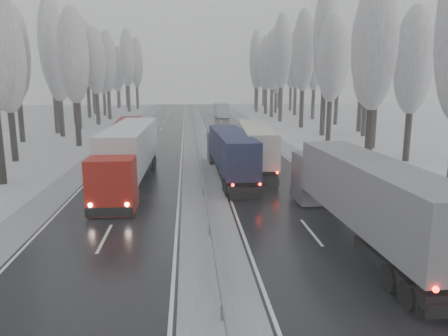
{
  "coord_description": "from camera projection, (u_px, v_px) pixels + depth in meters",
  "views": [
    {
      "loc": [
        -1.04,
        -9.0,
        7.8
      ],
      "look_at": [
        1.25,
        18.32,
        2.2
      ],
      "focal_mm": 35.0,
      "sensor_mm": 36.0,
      "label": 1
    }
  ],
  "objects": [
    {
      "name": "carriageway_right",
      "position": [
        257.0,
        165.0,
        40.15
      ],
      "size": [
        7.5,
        200.0,
        0.03
      ],
      "primitive_type": "cube",
      "color": "black",
      "rests_on": "ground"
    },
    {
      "name": "carriageway_left",
      "position": [
        141.0,
        167.0,
        39.29
      ],
      "size": [
        7.5,
        200.0,
        0.03
      ],
      "primitive_type": "cube",
      "color": "black",
      "rests_on": "ground"
    },
    {
      "name": "median_slush",
      "position": [
        200.0,
        166.0,
        39.72
      ],
      "size": [
        3.0,
        200.0,
        0.04
      ],
      "primitive_type": "cube",
      "color": "#AAAEB2",
      "rests_on": "ground"
    },
    {
      "name": "shoulder_right",
      "position": [
        309.0,
        164.0,
        40.55
      ],
      "size": [
        2.4,
        200.0,
        0.04
      ],
      "primitive_type": "cube",
      "color": "#AAAEB2",
      "rests_on": "ground"
    },
    {
      "name": "shoulder_left",
      "position": [
        85.0,
        168.0,
        38.88
      ],
      "size": [
        2.4,
        200.0,
        0.04
      ],
      "primitive_type": "cube",
      "color": "#AAAEB2",
      "rests_on": "ground"
    },
    {
      "name": "median_guardrail",
      "position": [
        200.0,
        160.0,
        39.59
      ],
      "size": [
        0.12,
        200.0,
        0.76
      ],
      "color": "slate",
      "rests_on": "ground"
    },
    {
      "name": "tree_18",
      "position": [
        375.0,
        43.0,
        35.87
      ],
      "size": [
        3.6,
        3.6,
        16.58
      ],
      "color": "black",
      "rests_on": "ground"
    },
    {
      "name": "tree_19",
      "position": [
        414.0,
        61.0,
        40.49
      ],
      "size": [
        3.6,
        3.6,
        14.57
      ],
      "color": "black",
      "rests_on": "ground"
    },
    {
      "name": "tree_20",
      "position": [
        374.0,
        55.0,
        44.2
      ],
      "size": [
        3.6,
        3.6,
        15.71
      ],
      "color": "black",
      "rests_on": "ground"
    },
    {
      "name": "tree_21",
      "position": [
        379.0,
        40.0,
        47.92
      ],
      "size": [
        3.6,
        3.6,
        18.62
      ],
      "color": "black",
      "rests_on": "ground"
    },
    {
      "name": "tree_22",
      "position": [
        332.0,
        59.0,
        54.3
      ],
      "size": [
        3.6,
        3.6,
        15.86
      ],
      "color": "black",
      "rests_on": "ground"
    },
    {
      "name": "tree_23",
      "position": [
        367.0,
        72.0,
        59.02
      ],
      "size": [
        3.6,
        3.6,
        13.55
      ],
      "color": "black",
      "rests_on": "ground"
    },
    {
      "name": "tree_24",
      "position": [
        326.0,
        39.0,
        59.07
      ],
      "size": [
        3.6,
        3.6,
        20.49
      ],
      "color": "black",
      "rests_on": "ground"
    },
    {
      "name": "tree_25",
      "position": [
        364.0,
        46.0,
        63.68
      ],
      "size": [
        3.6,
        3.6,
        19.44
      ],
      "color": "black",
      "rests_on": "ground"
    },
    {
      "name": "tree_26",
      "position": [
        304.0,
        51.0,
        69.27
      ],
      "size": [
        3.6,
        3.6,
        18.78
      ],
      "color": "black",
      "rests_on": "ground"
    },
    {
      "name": "tree_27",
      "position": [
        339.0,
        58.0,
        73.91
      ],
      "size": [
        3.6,
        3.6,
        17.62
      ],
      "color": "black",
      "rests_on": "ground"
    },
    {
      "name": "tree_28",
      "position": [
        282.0,
        52.0,
        79.49
      ],
      "size": [
        3.6,
        3.6,
        19.62
      ],
      "color": "black",
      "rests_on": "ground"
    },
    {
      "name": "tree_29",
      "position": [
        315.0,
        59.0,
        84.2
      ],
      "size": [
        3.6,
        3.6,
        18.11
      ],
      "color": "black",
      "rests_on": "ground"
    },
    {
      "name": "tree_30",
      "position": [
        273.0,
        61.0,
        89.25
      ],
      "size": [
        3.6,
        3.6,
        17.86
      ],
      "color": "black",
      "rests_on": "ground"
    },
    {
      "name": "tree_31",
      "position": [
        296.0,
        59.0,
        93.55
      ],
      "size": [
        3.6,
        3.6,
        18.58
      ],
      "color": "black",
      "rests_on": "ground"
    },
    {
      "name": "tree_32",
      "position": [
        266.0,
        64.0,
        96.66
      ],
      "size": [
        3.6,
        3.6,
        17.33
      ],
      "color": "black",
      "rests_on": "ground"
    },
    {
      "name": "tree_33",
      "position": [
        276.0,
        73.0,
        101.21
      ],
      "size": [
        3.6,
        3.6,
        14.33
      ],
      "color": "black",
      "rests_on": "ground"
    },
    {
      "name": "tree_34",
      "position": [
        257.0,
        64.0,
        103.48
      ],
      "size": [
        3.6,
        3.6,
        17.63
      ],
      "color": "black",
      "rests_on": "ground"
    },
    {
      "name": "tree_35",
      "position": [
        291.0,
        63.0,
        108.07
      ],
      "size": [
        3.6,
        3.6,
        18.25
      ],
      "color": "black",
      "rests_on": "ground"
    },
    {
      "name": "tree_36",
      "position": [
        256.0,
        58.0,
        112.87
      ],
      "size": [
        3.6,
        3.6,
        20.23
      ],
      "color": "black",
      "rests_on": "ground"
    },
    {
      "name": "tree_37",
      "position": [
        279.0,
        69.0,
        117.84
      ],
      "size": [
        3.6,
        3.6,
        16.37
      ],
      "color": "black",
      "rests_on": "ground"
    },
    {
      "name": "tree_38",
      "position": [
        256.0,
        65.0,
        123.61
      ],
      "size": [
        3.6,
        3.6,
        17.97
      ],
      "color": "black",
      "rests_on": "ground"
    },
    {
      "name": "tree_39",
      "position": [
        264.0,
        70.0,
        127.98
      ],
      "size": [
        3.6,
        3.6,
        16.19
      ],
      "color": "black",
      "rests_on": "ground"
    },
    {
      "name": "tree_60",
      "position": [
        6.0,
        59.0,
        40.44
      ],
      "size": [
        3.6,
        3.6,
        14.84
      ],
      "color": "black",
      "rests_on": "ground"
    },
    {
      "name": "tree_62",
      "position": [
        73.0,
        56.0,
        49.91
      ],
      "size": [
        3.6,
        3.6,
        16.04
      ],
      "color": "black",
      "rests_on": "ground"
    },
    {
      "name": "tree_63",
      "position": [
        15.0,
        53.0,
        53.06
      ],
      "size": [
        3.6,
        3.6,
        16.88
      ],
      "color": "black",
      "rests_on": "ground"
    },
    {
      "name": "tree_64",
      "position": [
        57.0,
        63.0,
        58.41
      ],
      "size": [
        3.6,
        3.6,
        15.42
      ],
      "color": "black",
      "rests_on": "ground"
    },
    {
      "name": "tree_65",
      "position": [
        51.0,
        45.0,
        61.65
      ],
      "size": [
        3.6,
        3.6,
        19.48
      ],
      "color": "black",
      "rests_on": "ground"
    },
    {
      "name": "tree_66",
      "position": [
        76.0,
        66.0,
        67.84
      ],
      "size": [
        3.6,
        3.6,
        15.23
      ],
      "color": "black",
      "rests_on": "ground"
    },
    {
      "name": "tree_67",
      "position": [
        73.0,
        59.0,
        71.4
      ],
      "size": [
        3.6,
        3.6,
        17.09
      ],
      "color": "black",
      "rests_on": "ground"
    },
    {
      "name": "tree_68",
      "position": [
        95.0,
        61.0,
        74.39
      ],
      "size": [
        3.6,
        3.6,
        16.65
      ],
      "color": "black",
      "rests_on": "ground"
    },
    {
      "name": "tree_69",
      "position": [
        71.0,
        52.0,
        77.56
      ],
      "size": [
        3.6,
        3.6,
        19.35
      ],
      "color": "black",
      "rests_on": "ground"
    },
    {
      "name": "tree_70",
      "position": [
        107.0,
        62.0,
        84.2
      ],
      "size": [
        3.6,
        3.6,
        17.09
      ],
      "color": "black",
      "rests_on": "ground"
    },
    {
      "name": "tree_71",
      "position": [
        86.0,
        55.0,
        87.39
      ],
      "size": [
        3.6,
        3.6,
        19.61
      ],
      "color": "black",
      "rests_on": "ground"
    },
    {
      "name": "tree_72",
      "position": [
        103.0,
        70.0,
        93.36
      ],
      "size": [
        3.6,
        3.6,
        15.11
      ],
      "color": "black",
      "rests_on": "ground"
    },
    {
      "name": "tree_73",
      "position": [
        93.0,
        64.0,
        96.76
      ],
      "size": [
        3.6,
        3.6,
        17.22
      ],
      "color": "black",
      "rests_on": "ground"
    },
    {
      "name": "tree_74",
      "position": [
        127.0,
        58.0,
        103.64
      ],
      "size": [
        3.6,
        3.6,
        19.68
      ],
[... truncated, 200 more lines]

